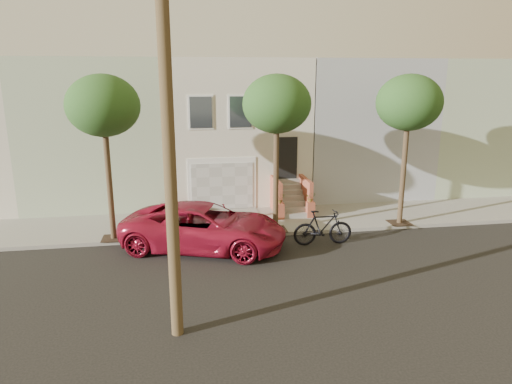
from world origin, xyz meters
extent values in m
plane|color=black|center=(0.00, 0.00, 0.00)|extent=(90.00, 90.00, 0.00)
cube|color=gray|center=(0.00, 5.35, 0.07)|extent=(40.00, 3.70, 0.15)
cube|color=beige|center=(0.00, 11.20, 3.65)|extent=(7.00, 8.00, 7.00)
cube|color=#9DAE8C|center=(-6.80, 11.20, 3.65)|extent=(6.50, 8.00, 7.00)
cube|color=#9A9CA2|center=(6.80, 11.20, 3.65)|extent=(6.50, 8.00, 7.00)
cube|color=#9DAE8C|center=(13.30, 11.20, 3.65)|extent=(6.50, 8.00, 7.00)
cube|color=silver|center=(-0.90, 7.22, 1.40)|extent=(3.20, 0.12, 2.50)
cube|color=#B5B6B1|center=(-0.90, 7.16, 1.30)|extent=(2.90, 0.06, 2.20)
cube|color=gray|center=(-0.90, 5.35, 0.16)|extent=(3.20, 3.70, 0.02)
cube|color=maroon|center=(-3.10, 6.90, 0.37)|extent=(1.40, 0.45, 0.44)
cube|color=black|center=(2.20, 7.17, 2.55)|extent=(1.00, 0.06, 2.00)
cube|color=#3F4751|center=(-1.80, 7.17, 4.75)|extent=(1.00, 0.06, 1.40)
cube|color=silver|center=(-1.80, 7.19, 4.75)|extent=(1.15, 0.05, 1.55)
cube|color=#3F4751|center=(0.00, 7.17, 4.75)|extent=(1.00, 0.06, 1.40)
cube|color=silver|center=(0.00, 7.19, 4.75)|extent=(1.15, 0.05, 1.55)
cube|color=#3F4751|center=(1.80, 7.17, 4.75)|extent=(1.00, 0.06, 1.40)
cube|color=silver|center=(1.80, 7.19, 4.75)|extent=(1.15, 0.05, 1.55)
cube|color=gray|center=(2.20, 5.38, 0.25)|extent=(1.20, 0.28, 0.20)
cube|color=gray|center=(2.20, 5.66, 0.45)|extent=(1.20, 0.28, 0.20)
cube|color=gray|center=(2.20, 5.94, 0.65)|extent=(1.20, 0.28, 0.20)
cube|color=gray|center=(2.20, 6.22, 0.85)|extent=(1.20, 0.28, 0.20)
cube|color=gray|center=(2.20, 6.50, 1.05)|extent=(1.20, 0.28, 0.20)
cube|color=gray|center=(2.20, 6.78, 1.25)|extent=(1.20, 0.28, 0.20)
cube|color=gray|center=(2.20, 7.06, 1.45)|extent=(1.20, 0.28, 0.20)
cube|color=#9A4832|center=(1.50, 6.22, 0.95)|extent=(0.18, 1.96, 1.60)
cube|color=#9A4832|center=(2.90, 6.22, 0.95)|extent=(0.18, 1.96, 1.60)
cube|color=#9A4832|center=(1.50, 5.34, 0.50)|extent=(0.35, 0.35, 0.70)
imported|color=#224F1C|center=(1.50, 5.34, 1.07)|extent=(0.40, 0.35, 0.45)
cube|color=#9A4832|center=(2.90, 5.34, 0.50)|extent=(0.35, 0.35, 0.70)
imported|color=#224F1C|center=(2.90, 5.34, 1.07)|extent=(0.41, 0.35, 0.45)
cube|color=#2D2116|center=(-5.50, 3.90, 0.15)|extent=(0.90, 0.90, 0.02)
cylinder|color=#332517|center=(-5.50, 3.90, 2.25)|extent=(0.22, 0.22, 4.20)
ellipsoid|color=#224F1C|center=(-5.50, 3.90, 5.30)|extent=(2.70, 2.57, 2.29)
cube|color=#2D2116|center=(1.00, 3.90, 0.15)|extent=(0.90, 0.90, 0.02)
cylinder|color=#332517|center=(1.00, 3.90, 2.25)|extent=(0.22, 0.22, 4.20)
ellipsoid|color=#224F1C|center=(1.00, 3.90, 5.30)|extent=(2.70, 2.57, 2.29)
cube|color=#2D2116|center=(6.50, 3.90, 0.15)|extent=(0.90, 0.90, 0.02)
cylinder|color=#332517|center=(6.50, 3.90, 2.25)|extent=(0.22, 0.22, 4.20)
ellipsoid|color=#224F1C|center=(6.50, 3.90, 5.30)|extent=(2.70, 2.57, 2.29)
cylinder|color=#463520|center=(-3.00, -3.20, 5.00)|extent=(0.30, 0.30, 10.00)
imported|color=maroon|center=(-1.98, 2.63, 0.85)|extent=(6.71, 4.64, 1.70)
imported|color=black|center=(2.53, 2.30, 0.69)|extent=(2.31, 0.68, 1.39)
camera|label=1|loc=(-2.70, -13.82, 6.41)|focal=32.17mm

